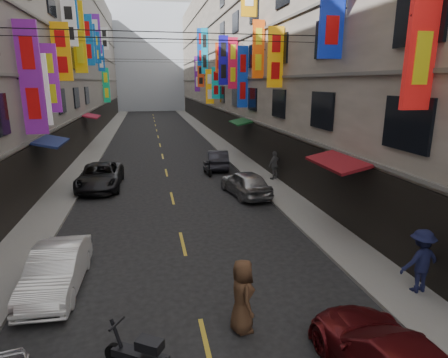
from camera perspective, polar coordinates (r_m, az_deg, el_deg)
name	(u,v)px	position (r m, az deg, el deg)	size (l,w,h in m)	color
sidewalk_left	(97,146)	(38.29, -18.76, 4.72)	(2.00, 90.00, 0.12)	slate
sidewalk_right	(219,143)	(38.64, -0.77, 5.57)	(2.00, 90.00, 0.12)	slate
building_row_left	(16,42)	(39.19, -29.09, 17.79)	(10.14, 90.00, 19.00)	gray
building_row_right	(278,47)	(39.87, 8.17, 19.30)	(10.14, 90.00, 19.00)	#B0A293
haze_block	(149,59)	(87.64, -11.30, 17.49)	(18.00, 8.00, 22.00)	#ADB4C0
shop_signage	(156,41)	(30.65, -10.26, 19.96)	(14.00, 55.00, 12.23)	#0E15AA
street_awnings	(146,138)	(21.72, -11.86, 6.07)	(13.99, 35.20, 0.41)	#124714
overhead_cables	(161,38)	(25.67, -9.58, 20.42)	(14.00, 38.04, 1.24)	black
lane_markings	(161,150)	(35.05, -9.55, 4.35)	(0.12, 80.20, 0.01)	gold
scooter_crossing	(141,355)	(9.01, -12.47, -24.66)	(1.58, 1.07, 1.14)	black
scooter_far_right	(207,168)	(25.31, -2.56, 1.65)	(0.51, 1.80, 1.14)	black
car_left_mid	(56,270)	(12.54, -24.17, -12.50)	(1.38, 3.96, 1.30)	white
car_left_far	(100,176)	(23.20, -18.34, 0.41)	(2.38, 5.16, 1.43)	black
car_right_mid	(245,183)	(20.60, 3.26, -0.61)	(1.67, 4.16, 1.42)	#A2A3A7
car_right_far	(218,159)	(27.16, -0.95, 3.03)	(1.41, 4.04, 1.33)	#25242C
pedestrian_rnear	(421,261)	(12.45, 27.78, -10.96)	(1.24, 0.64, 1.92)	#141738
pedestrian_rfar	(275,165)	(23.72, 7.74, 2.10)	(1.06, 0.61, 1.82)	#5F5F62
pedestrian_crossing	(242,296)	(9.71, 2.79, -17.37)	(0.93, 0.64, 1.91)	#452C1B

